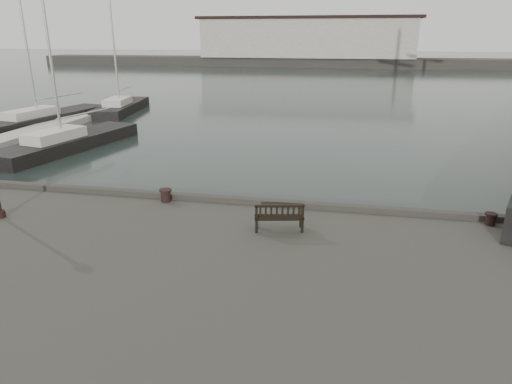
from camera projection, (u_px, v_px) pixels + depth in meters
ground at (284, 247)px, 15.42m from camera, size 400.00×400.00×0.00m
breakwater at (322, 47)px, 100.12m from camera, size 140.00×9.50×12.20m
bench at (279, 222)px, 12.87m from camera, size 1.45×0.75×0.79m
bollard_left at (166, 195)px, 15.10m from camera, size 0.54×0.54×0.43m
bollard_right at (491, 219)px, 13.26m from camera, size 0.44×0.44×0.36m
yacht_b at (45, 121)px, 36.49m from camera, size 4.77×12.55×15.90m
yacht_c at (70, 145)px, 28.57m from camera, size 4.54×10.80×14.01m
yacht_d at (122, 109)px, 42.36m from camera, size 4.06×9.97×12.17m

